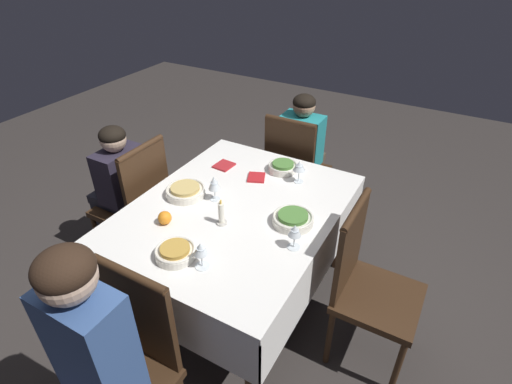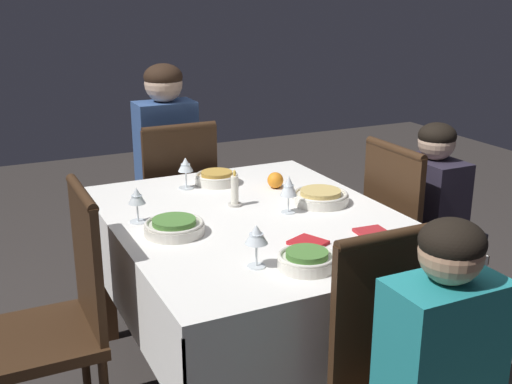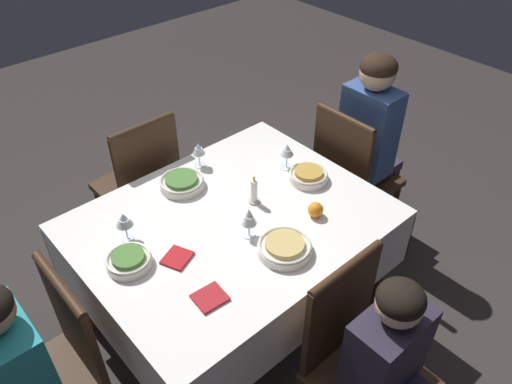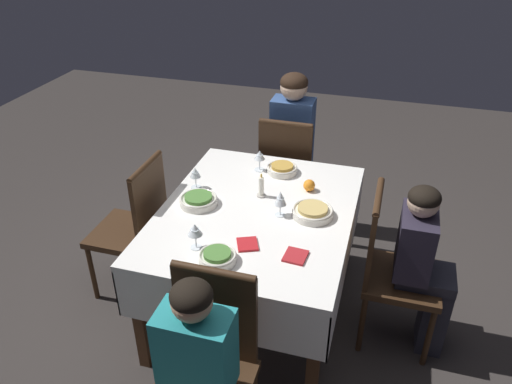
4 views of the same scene
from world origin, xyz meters
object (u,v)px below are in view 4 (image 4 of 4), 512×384
person_child_dark (424,263)px  bowl_south (199,200)px  wine_glass_east (195,230)px  napkin_red_folded (295,256)px  bowl_west (282,169)px  bowl_north (313,211)px  wine_glass_west (260,156)px  dining_table (257,224)px  chair_east (208,362)px  candle_centerpiece (261,188)px  person_child_teal (192,384)px  bowl_east (217,257)px  person_adult_denim (293,140)px  chair_west (288,170)px  chair_north (390,264)px  chair_south (136,224)px  wine_glass_north (280,199)px  wine_glass_south (195,173)px  orange_fruit (309,185)px  napkin_spare_side (247,244)px

person_child_dark → bowl_south: person_child_dark is taller
wine_glass_east → napkin_red_folded: wine_glass_east is taller
bowl_west → bowl_north: bearing=32.6°
wine_glass_west → dining_table: bearing=13.9°
chair_east → bowl_south: bearing=113.6°
bowl_north → bowl_south: (0.06, -0.65, 0.00)m
chair_east → candle_centerpiece: (-1.05, -0.06, 0.27)m
dining_table → wine_glass_east: (0.42, -0.19, 0.20)m
person_child_teal → bowl_east: size_ratio=5.63×
chair_east → person_adult_denim: size_ratio=0.78×
bowl_west → bowl_east: size_ratio=1.03×
chair_west → chair_north: size_ratio=1.00×
chair_south → bowl_east: bearing=57.3°
person_adult_denim → bowl_north: size_ratio=5.27×
dining_table → chair_south: 0.77m
wine_glass_north → person_child_dark: bearing=91.3°
wine_glass_south → chair_north: bearing=83.6°
chair_west → bowl_south: bearing=71.6°
orange_fruit → wine_glass_south: bearing=-76.6°
napkin_spare_side → bowl_south: bearing=-127.5°
person_adult_denim → bowl_south: (1.09, -0.31, 0.07)m
person_child_dark → bowl_west: (-0.46, -0.90, 0.20)m
candle_centerpiece → chair_west: bearing=-179.4°
chair_south → person_child_dark: 1.69m
bowl_east → napkin_red_folded: 0.38m
person_child_teal → wine_glass_north: size_ratio=6.91×
dining_table → napkin_spare_side: 0.34m
chair_west → bowl_north: size_ratio=4.12×
person_child_teal → bowl_north: 1.14m
bowl_south → wine_glass_south: size_ratio=1.60×
wine_glass_east → bowl_east: bearing=62.6°
dining_table → bowl_east: size_ratio=7.22×
chair_east → wine_glass_north: (-0.89, 0.09, 0.32)m
bowl_north → chair_east: bearing=-16.0°
chair_south → wine_glass_south: 0.49m
dining_table → candle_centerpiece: (-0.15, -0.02, 0.15)m
chair_west → napkin_spare_side: size_ratio=6.58×
person_child_dark → wine_glass_north: person_child_dark is taller
bowl_west → candle_centerpiece: (0.31, -0.05, 0.03)m
person_child_dark → napkin_spare_side: bearing=110.5°
chair_west → chair_east: bearing=92.2°
candle_centerpiece → napkin_red_folded: bearing=32.1°
dining_table → person_child_teal: size_ratio=1.28×
dining_table → bowl_east: bearing=-6.2°
chair_north → bowl_south: (0.04, -1.10, 0.24)m
chair_north → wine_glass_west: (-0.45, -0.87, 0.32)m
person_adult_denim → candle_centerpiece: 0.91m
chair_east → person_child_teal: person_child_teal is taller
person_adult_denim → bowl_west: 0.60m
chair_east → wine_glass_west: bearing=96.6°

